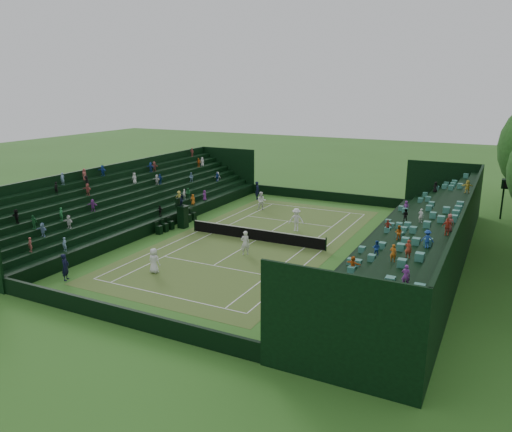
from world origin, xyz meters
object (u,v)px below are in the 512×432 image
object	(u,v)px
player_near_west	(154,261)
player_far_east	(296,220)
umpire_chair	(183,214)
tennis_net	(256,234)
player_near_east	(245,243)
player_far_west	(262,201)

from	to	relation	value
player_near_west	player_far_east	xyz separation A→B (m)	(4.56, 13.14, 0.15)
umpire_chair	player_near_west	xyz separation A→B (m)	(4.53, -9.68, -0.39)
tennis_net	player_near_east	xyz separation A→B (m)	(0.85, -3.40, 0.37)
player_near_west	umpire_chair	bearing A→B (deg)	-64.35
player_near_east	player_far_east	xyz separation A→B (m)	(0.95, 7.30, 0.08)
player_near_east	player_far_east	bearing A→B (deg)	-141.24
umpire_chair	player_near_west	bearing A→B (deg)	-64.93
player_near_west	player_far_west	xyz separation A→B (m)	(-1.31, 18.43, 0.07)
umpire_chair	player_far_east	size ratio (longest dim) A/B	1.46
player_far_west	player_far_east	distance (m)	7.90
tennis_net	umpire_chair	distance (m)	7.33
tennis_net	player_far_west	size ratio (longest dim) A/B	6.49
tennis_net	player_far_east	world-z (taller)	player_far_east
player_near_west	player_far_west	world-z (taller)	player_far_west
tennis_net	player_near_west	world-z (taller)	player_near_west
player_near_west	player_far_east	bearing A→B (deg)	-108.53
player_near_west	player_near_east	world-z (taller)	player_near_east
player_far_west	player_far_east	world-z (taller)	player_far_east
umpire_chair	player_far_west	distance (m)	9.33
player_near_east	player_far_west	bearing A→B (deg)	-112.49
player_near_west	player_near_east	xyz separation A→B (m)	(3.60, 5.84, 0.06)
player_far_west	player_far_east	size ratio (longest dim) A/B	0.92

